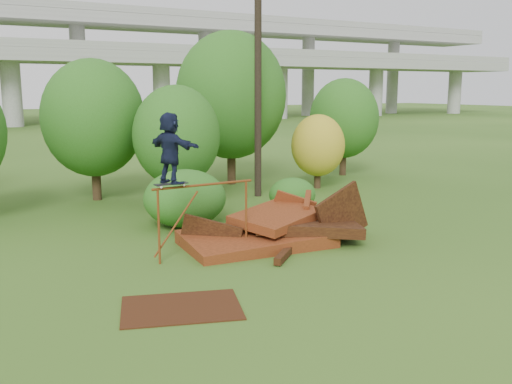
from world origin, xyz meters
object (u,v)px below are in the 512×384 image
flat_plate (181,308)px  skater (170,148)px  scrap_pile (275,231)px  utility_pole (258,56)px

flat_plate → skater: bearing=71.5°
skater → flat_plate: skater is taller
scrap_pile → flat_plate: (-4.18, -3.26, -0.33)m
skater → utility_pole: 9.61m
flat_plate → utility_pole: (7.32, 9.75, 5.54)m
scrap_pile → skater: bearing=-175.6°
skater → scrap_pile: bearing=-105.4°
skater → flat_plate: (-1.01, -3.02, -2.88)m
skater → utility_pole: (6.31, 6.73, 2.67)m
scrap_pile → flat_plate: 5.32m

